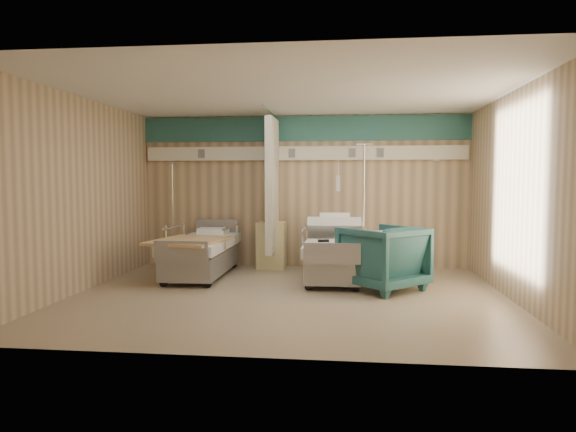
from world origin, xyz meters
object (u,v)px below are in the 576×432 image
Objects in this scene: bedside_cabinet at (272,245)px; iv_stand_right at (363,246)px; bed_right at (334,260)px; visitor_armchair at (383,258)px; iv_stand_left at (173,246)px; bed_left at (202,258)px.

iv_stand_right reaches higher than bedside_cabinet.
visitor_armchair is at bearing -44.94° from bed_right.
bed_right is at bearing -88.28° from visitor_armchair.
iv_stand_right is (0.50, 0.70, 0.14)m from bed_right.
visitor_armchair is (1.88, -1.63, 0.05)m from bedside_cabinet.
bed_right is 0.96× the size of iv_stand_right.
iv_stand_left is at bearing -66.52° from visitor_armchair.
iv_stand_right reaches higher than bed_left.
bed_right is at bearing -16.08° from iv_stand_left.
bed_right is 2.20m from bed_left.
bedside_cabinet is 0.38× the size of iv_stand_right.
iv_stand_left is at bearing -178.78° from bedside_cabinet.
iv_stand_right is (1.65, -0.20, 0.03)m from bedside_cabinet.
iv_stand_right is (-0.23, 1.43, -0.02)m from visitor_armchair.
bed_left is at bearing 180.00° from bed_right.
bedside_cabinet reaches higher than bed_right.
bed_left is 1.17m from iv_stand_left.
bed_left is 2.54× the size of bedside_cabinet.
iv_stand_right is at bearing 14.55° from bed_left.
visitor_armchair is (2.93, -0.73, 0.16)m from bed_left.
visitor_armchair is (0.73, -0.73, 0.16)m from bed_right.
visitor_armchair is 0.47× the size of iv_stand_right.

